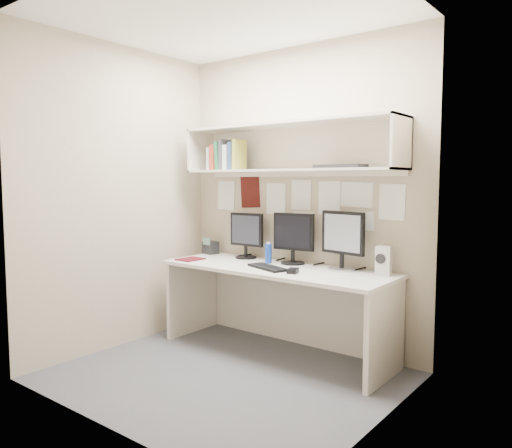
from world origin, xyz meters
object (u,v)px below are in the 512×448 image
Objects in this scene: monitor_left at (246,233)px; monitor_right at (343,238)px; monitor_center at (293,236)px; keyboard at (268,267)px; desk at (276,310)px; maroon_notebook at (190,259)px; speaker at (384,261)px; desk_phone at (211,247)px.

monitor_right reaches higher than monitor_left.
monitor_right is (0.47, -0.00, 0.02)m from monitor_center.
keyboard is (-0.50, -0.33, -0.25)m from monitor_right.
desk is at bearing -24.29° from monitor_left.
speaker is at bearing 13.88° from maroon_notebook.
desk_phone is (-1.79, 0.00, -0.05)m from speaker.
monitor_right is 2.14× the size of speaker.
monitor_left is 0.52m from monitor_center.
monitor_center reaches higher than desk.
monitor_left is 0.63m from keyboard.
monitor_center reaches higher than desk_phone.
monitor_center reaches higher than monitor_left.
speaker reaches higher than maroon_notebook.
speaker is 1.79m from desk_phone.
desk_phone is at bearing -179.36° from monitor_left.
speaker reaches higher than desk.
monitor_right is at bearing 23.85° from desk.
maroon_notebook is at bearing -130.60° from monitor_left.
maroon_notebook is at bearing -168.02° from desk.
speaker reaches higher than keyboard.
monitor_right is at bearing 8.36° from desk_phone.
monitor_center is at bearing -169.84° from monitor_right.
monitor_left is at bearing 50.64° from maroon_notebook.
desk_phone is at bearing -169.53° from monitor_right.
keyboard is at bearing 5.37° from maroon_notebook.
maroon_notebook is (-1.32, -0.40, -0.25)m from monitor_right.
monitor_center is (0.02, 0.22, 0.60)m from desk.
monitor_left is at bearing 156.08° from desk.
monitor_right reaches higher than desk_phone.
speaker is at bearing -0.70° from monitor_left.
maroon_notebook is (-0.33, -0.40, -0.22)m from monitor_left.
monitor_left is at bearing -169.84° from monitor_right.
desk_phone is (-0.94, 0.32, 0.05)m from keyboard.
keyboard is at bearing -101.72° from monitor_center.
speaker is (0.85, 0.21, 0.47)m from desk.
keyboard is 1.81× the size of maroon_notebook.
monitor_center is at bearing 25.71° from maroon_notebook.
maroon_notebook is at bearing -179.96° from speaker.
keyboard is 2.48× the size of desk_phone.
monitor_right is 1.41m from maroon_notebook.
monitor_right is 1.17× the size of keyboard.
monitor_right is 2.90× the size of desk_phone.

